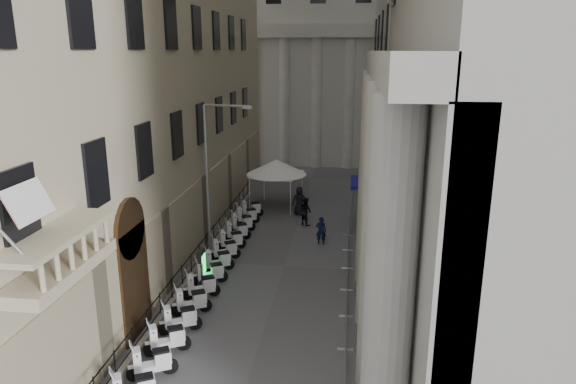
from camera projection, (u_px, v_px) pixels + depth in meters
name	position (u px, v px, depth m)	size (l,w,h in m)	color
far_building	(321.00, 7.00, 50.31)	(22.00, 10.00, 30.00)	beige
iron_fence	(197.00, 272.00, 26.10)	(0.30, 28.00, 1.40)	black
blue_awning	(362.00, 227.00, 32.77)	(1.60, 3.00, 3.00)	navy
scooter_3	(154.00, 377.00, 17.67)	(0.56, 1.40, 1.50)	white
scooter_4	(169.00, 353.00, 19.09)	(0.56, 1.40, 1.50)	white
scooter_5	(181.00, 332.00, 20.50)	(0.56, 1.40, 1.50)	white
scooter_6	(192.00, 314.00, 21.92)	(0.56, 1.40, 1.50)	white
scooter_7	(202.00, 298.00, 23.33)	(0.56, 1.40, 1.50)	white
scooter_8	(211.00, 284.00, 24.74)	(0.56, 1.40, 1.50)	white
scooter_9	(218.00, 271.00, 26.16)	(0.56, 1.40, 1.50)	white
scooter_10	(225.00, 260.00, 27.57)	(0.56, 1.40, 1.50)	white
scooter_11	(231.00, 250.00, 28.99)	(0.56, 1.40, 1.50)	white
scooter_12	(237.00, 240.00, 30.40)	(0.56, 1.40, 1.50)	white
scooter_13	(242.00, 232.00, 31.82)	(0.56, 1.40, 1.50)	white
scooter_14	(247.00, 224.00, 33.23)	(0.56, 1.40, 1.50)	white
scooter_15	(251.00, 217.00, 34.65)	(0.56, 1.40, 1.50)	white
barrier_2	(345.00, 370.00, 18.07)	(0.60, 2.40, 1.10)	#A5A8AD
barrier_3	(346.00, 332.00, 20.46)	(0.60, 2.40, 1.10)	#A5A8AD
barrier_4	(346.00, 303.00, 22.86)	(0.60, 2.40, 1.10)	#A5A8AD
barrier_5	(347.00, 279.00, 25.25)	(0.60, 2.40, 1.10)	#A5A8AD
barrier_6	(347.00, 259.00, 27.64)	(0.60, 2.40, 1.10)	#A5A8AD
barrier_7	(348.00, 243.00, 30.03)	(0.60, 2.40, 1.10)	#A5A8AD
security_tent	(274.00, 166.00, 36.57)	(4.25, 4.25, 3.46)	white
street_lamp	(213.00, 168.00, 26.78)	(2.68, 0.57, 8.26)	#989BA0
info_kiosk	(202.00, 267.00, 24.54)	(0.28, 0.80, 1.68)	black
pedestrian_a	(321.00, 231.00, 29.58)	(0.61, 0.40, 1.67)	black
pedestrian_b	(305.00, 211.00, 32.88)	(0.89, 0.69, 1.82)	black
pedestrian_c	(299.00, 201.00, 34.83)	(0.97, 0.63, 1.99)	black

